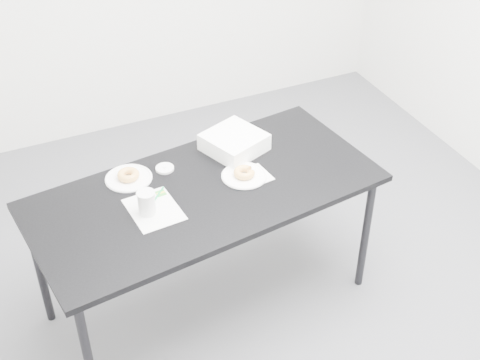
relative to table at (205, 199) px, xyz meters
name	(u,v)px	position (x,y,z in m)	size (l,w,h in m)	color
floor	(243,298)	(0.17, -0.07, -0.71)	(4.00, 4.00, 0.00)	#4A4A4F
table	(205,199)	(0.00, 0.00, 0.00)	(1.78, 1.00, 0.77)	black
scorecard	(154,209)	(-0.27, -0.05, 0.06)	(0.22, 0.28, 0.00)	white
logo_patch	(161,193)	(-0.20, 0.05, 0.06)	(0.04, 0.04, 0.00)	green
pen	(158,195)	(-0.22, 0.04, 0.06)	(0.01, 0.01, 0.13)	#0D9449
napkin	(253,176)	(0.26, 0.00, 0.06)	(0.16, 0.16, 0.00)	white
plate_near	(244,176)	(0.21, 0.01, 0.06)	(0.22, 0.22, 0.01)	white
donut_near	(244,172)	(0.21, 0.01, 0.08)	(0.11, 0.11, 0.04)	gold
plate_far	(129,178)	(-0.31, 0.23, 0.06)	(0.23, 0.23, 0.01)	white
donut_far	(128,175)	(-0.31, 0.23, 0.08)	(0.11, 0.11, 0.04)	gold
coffee_cup	(147,203)	(-0.31, -0.06, 0.12)	(0.08, 0.08, 0.12)	white
cup_lid	(165,168)	(-0.12, 0.23, 0.06)	(0.09, 0.09, 0.01)	white
bakery_box	(234,142)	(0.27, 0.25, 0.10)	(0.27, 0.27, 0.09)	white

